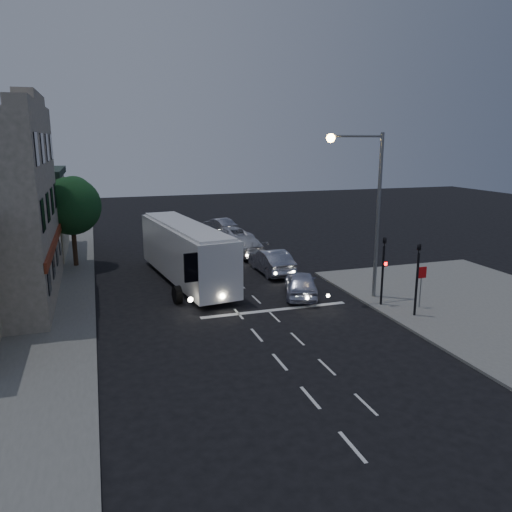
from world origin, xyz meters
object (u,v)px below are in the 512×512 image
object	(u,v)px
car_extra	(220,225)
traffic_signal_main	(383,263)
car_sedan_b	(244,246)
car_sedan_c	(229,235)
traffic_signal_side	(418,271)
streetlight	(368,197)
street_tree	(71,203)
tour_bus	(186,251)
car_suv	(301,284)
regulatory_sign	(422,280)
car_sedan_a	(271,261)

from	to	relation	value
car_extra	traffic_signal_main	bearing A→B (deg)	81.41
car_sedan_b	car_sedan_c	distance (m)	4.76
car_sedan_c	traffic_signal_side	bearing A→B (deg)	88.84
streetlight	street_tree	xyz separation A→B (m)	(-15.55, 12.82, -1.23)
car_extra	traffic_signal_main	distance (m)	24.45
car_sedan_c	traffic_signal_main	size ratio (longest dim) A/B	1.33
car_sedan_b	streetlight	bearing A→B (deg)	100.98
car_sedan_c	streetlight	distance (m)	18.30
car_sedan_b	street_tree	xyz separation A→B (m)	(-12.33, 0.26, 3.73)
car_sedan_b	traffic_signal_side	world-z (taller)	traffic_signal_side
traffic_signal_main	traffic_signal_side	size ratio (longest dim) A/B	1.00
streetlight	tour_bus	bearing A→B (deg)	142.92
car_sedan_c	car_extra	xyz separation A→B (m)	(0.51, 5.47, -0.04)
traffic_signal_side	street_tree	distance (m)	23.24
car_suv	regulatory_sign	size ratio (longest dim) A/B	1.97
car_suv	street_tree	world-z (taller)	street_tree
regulatory_sign	traffic_signal_main	bearing A→B (deg)	149.16
traffic_signal_side	regulatory_sign	world-z (taller)	traffic_signal_side
car_extra	streetlight	xyz separation A→B (m)	(2.66, -22.79, 5.02)
car_sedan_c	traffic_signal_main	xyz separation A→B (m)	(3.43, -18.74, 1.66)
car_sedan_b	traffic_signal_main	distance (m)	14.51
tour_bus	car_extra	size ratio (longest dim) A/B	2.83
car_suv	regulatory_sign	distance (m)	6.55
car_sedan_b	streetlight	xyz separation A→B (m)	(3.22, -12.56, 4.97)
tour_bus	regulatory_sign	xyz separation A→B (m)	(10.77, -9.10, -0.40)
traffic_signal_main	traffic_signal_side	bearing A→B (deg)	-70.51
streetlight	car_extra	bearing A→B (deg)	96.66
car_sedan_a	streetlight	size ratio (longest dim) A/B	0.54
car_extra	regulatory_sign	world-z (taller)	regulatory_sign
car_sedan_c	traffic_signal_main	world-z (taller)	traffic_signal_main
car_suv	car_extra	size ratio (longest dim) A/B	1.00
car_sedan_b	car_extra	bearing A→B (deg)	-96.55
car_sedan_a	car_extra	size ratio (longest dim) A/B	1.13
car_suv	car_sedan_c	size ratio (longest dim) A/B	0.80
tour_bus	car_extra	world-z (taller)	tour_bus
car_sedan_b	car_extra	world-z (taller)	car_sedan_b
tour_bus	street_tree	distance (m)	9.47
traffic_signal_main	regulatory_sign	xyz separation A→B (m)	(1.70, -1.01, -0.82)
car_sedan_a	streetlight	distance (m)	9.06
car_sedan_a	traffic_signal_side	size ratio (longest dim) A/B	1.19
regulatory_sign	streetlight	bearing A→B (deg)	128.75
car_sedan_a	streetlight	xyz separation A→B (m)	(3.00, -6.99, 4.93)
tour_bus	streetlight	xyz separation A→B (m)	(8.81, -6.66, 3.74)
car_sedan_a	traffic_signal_side	world-z (taller)	traffic_signal_side
tour_bus	car_sedan_c	bearing A→B (deg)	54.30
traffic_signal_main	street_tree	size ratio (longest dim) A/B	0.66
car_sedan_a	traffic_signal_main	world-z (taller)	traffic_signal_main
car_extra	car_suv	bearing A→B (deg)	73.28
car_sedan_b	streetlight	world-z (taller)	streetlight
car_extra	car_sedan_c	bearing A→B (deg)	69.18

